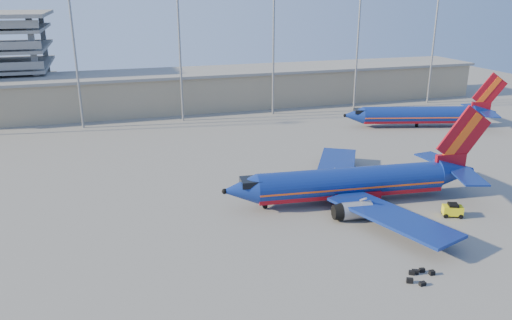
% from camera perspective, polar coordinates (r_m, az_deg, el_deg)
% --- Properties ---
extents(ground, '(220.00, 220.00, 0.00)m').
position_cam_1_polar(ground, '(65.16, 2.71, -4.54)').
color(ground, slate).
rests_on(ground, ground).
extents(terminal_building, '(122.00, 16.00, 8.50)m').
position_cam_1_polar(terminal_building, '(120.20, -2.22, 8.38)').
color(terminal_building, gray).
rests_on(terminal_building, ground).
extents(light_mast_row, '(101.60, 1.60, 28.65)m').
position_cam_1_polar(light_mast_row, '(105.74, -3.26, 14.20)').
color(light_mast_row, gray).
rests_on(light_mast_row, ground).
extents(aircraft_main, '(35.32, 33.84, 11.97)m').
position_cam_1_polar(aircraft_main, '(64.97, 11.37, -2.54)').
color(aircraft_main, navy).
rests_on(aircraft_main, ground).
extents(aircraft_second, '(31.35, 15.16, 10.85)m').
position_cam_1_polar(aircraft_second, '(105.06, 18.42, 4.93)').
color(aircraft_second, navy).
rests_on(aircraft_second, ground).
extents(baggage_tug, '(2.66, 2.19, 1.65)m').
position_cam_1_polar(baggage_tug, '(64.49, 21.55, -5.32)').
color(baggage_tug, yellow).
rests_on(baggage_tug, ground).
extents(luggage_pile, '(3.45, 2.45, 0.49)m').
position_cam_1_polar(luggage_pile, '(50.72, 18.11, -12.42)').
color(luggage_pile, black).
rests_on(luggage_pile, ground).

